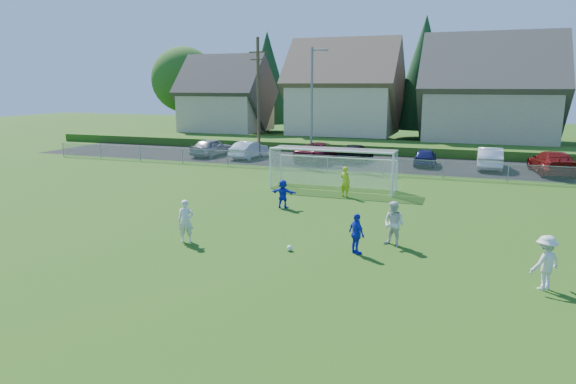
{
  "coord_description": "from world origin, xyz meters",
  "views": [
    {
      "loc": [
        7.69,
        -13.34,
        6.15
      ],
      "look_at": [
        0.0,
        8.0,
        1.4
      ],
      "focal_mm": 32.0,
      "sensor_mm": 36.0,
      "label": 1
    }
  ],
  "objects_px": {
    "player_white_a": "(186,221)",
    "goalkeeper": "(345,182)",
    "player_white_c": "(545,263)",
    "player_blue_a": "(357,234)",
    "car_g": "(552,163)",
    "soccer_goal": "(334,162)",
    "car_a": "(212,147)",
    "car_f": "(490,158)",
    "car_b": "(249,150)",
    "player_blue_b": "(283,194)",
    "player_white_b": "(394,224)",
    "soccer_ball": "(290,248)",
    "car_e": "(425,157)",
    "car_d": "(355,153)",
    "car_c": "(320,152)"
  },
  "relations": [
    {
      "from": "car_f",
      "to": "player_blue_b",
      "type": "bearing_deg",
      "value": 58.55
    },
    {
      "from": "player_white_a",
      "to": "car_d",
      "type": "distance_m",
      "value": 24.06
    },
    {
      "from": "player_white_c",
      "to": "player_blue_a",
      "type": "xyz_separation_m",
      "value": [
        -6.13,
        1.36,
        -0.09
      ]
    },
    {
      "from": "soccer_ball",
      "to": "player_white_b",
      "type": "bearing_deg",
      "value": 28.51
    },
    {
      "from": "car_a",
      "to": "car_f",
      "type": "xyz_separation_m",
      "value": [
        22.85,
        0.78,
        0.03
      ]
    },
    {
      "from": "player_blue_b",
      "to": "car_a",
      "type": "xyz_separation_m",
      "value": [
        -12.68,
        16.1,
        0.05
      ]
    },
    {
      "from": "car_b",
      "to": "player_blue_b",
      "type": "bearing_deg",
      "value": 124.72
    },
    {
      "from": "player_white_c",
      "to": "car_b",
      "type": "xyz_separation_m",
      "value": [
        -20.25,
        23.31,
        -0.13
      ]
    },
    {
      "from": "player_blue_b",
      "to": "goalkeeper",
      "type": "distance_m",
      "value": 4.34
    },
    {
      "from": "car_e",
      "to": "car_c",
      "type": "bearing_deg",
      "value": 2.67
    },
    {
      "from": "player_white_b",
      "to": "player_blue_b",
      "type": "relative_size",
      "value": 1.22
    },
    {
      "from": "player_white_b",
      "to": "car_f",
      "type": "xyz_separation_m",
      "value": [
        3.93,
        21.37,
        -0.08
      ]
    },
    {
      "from": "goalkeeper",
      "to": "car_e",
      "type": "relative_size",
      "value": 0.43
    },
    {
      "from": "player_blue_a",
      "to": "car_e",
      "type": "xyz_separation_m",
      "value": [
        0.42,
        22.77,
        -0.09
      ]
    },
    {
      "from": "player_white_a",
      "to": "car_g",
      "type": "distance_m",
      "value": 27.56
    },
    {
      "from": "player_blue_a",
      "to": "soccer_goal",
      "type": "xyz_separation_m",
      "value": [
        -3.91,
        11.44,
        0.86
      ]
    },
    {
      "from": "player_blue_a",
      "to": "car_a",
      "type": "bearing_deg",
      "value": -7.43
    },
    {
      "from": "soccer_ball",
      "to": "car_e",
      "type": "xyz_separation_m",
      "value": [
        2.86,
        23.3,
        0.57
      ]
    },
    {
      "from": "car_g",
      "to": "car_c",
      "type": "bearing_deg",
      "value": -9.19
    },
    {
      "from": "soccer_goal",
      "to": "car_a",
      "type": "bearing_deg",
      "value": 142.66
    },
    {
      "from": "soccer_ball",
      "to": "player_blue_a",
      "type": "distance_m",
      "value": 2.58
    },
    {
      "from": "player_blue_b",
      "to": "soccer_goal",
      "type": "height_order",
      "value": "soccer_goal"
    },
    {
      "from": "player_white_b",
      "to": "soccer_ball",
      "type": "bearing_deg",
      "value": -128.31
    },
    {
      "from": "player_white_a",
      "to": "player_blue_a",
      "type": "xyz_separation_m",
      "value": [
        6.7,
        0.84,
        -0.08
      ]
    },
    {
      "from": "player_white_b",
      "to": "car_a",
      "type": "bearing_deg",
      "value": 155.76
    },
    {
      "from": "player_white_a",
      "to": "soccer_goal",
      "type": "relative_size",
      "value": 0.23
    },
    {
      "from": "player_white_c",
      "to": "car_d",
      "type": "distance_m",
      "value": 27.01
    },
    {
      "from": "soccer_ball",
      "to": "car_g",
      "type": "height_order",
      "value": "car_g"
    },
    {
      "from": "player_white_c",
      "to": "player_blue_a",
      "type": "relative_size",
      "value": 1.11
    },
    {
      "from": "player_white_a",
      "to": "goalkeeper",
      "type": "height_order",
      "value": "goalkeeper"
    },
    {
      "from": "player_blue_b",
      "to": "player_blue_a",
      "type": "bearing_deg",
      "value": 132.83
    },
    {
      "from": "car_e",
      "to": "soccer_goal",
      "type": "xyz_separation_m",
      "value": [
        -4.34,
        -11.33,
        0.95
      ]
    },
    {
      "from": "car_b",
      "to": "soccer_ball",
      "type": "bearing_deg",
      "value": 122.8
    },
    {
      "from": "player_white_a",
      "to": "goalkeeper",
      "type": "distance_m",
      "value": 11.13
    },
    {
      "from": "car_b",
      "to": "soccer_goal",
      "type": "bearing_deg",
      "value": 139.52
    },
    {
      "from": "car_b",
      "to": "car_g",
      "type": "height_order",
      "value": "car_g"
    },
    {
      "from": "car_c",
      "to": "player_white_c",
      "type": "bearing_deg",
      "value": 128.31
    },
    {
      "from": "car_g",
      "to": "soccer_goal",
      "type": "height_order",
      "value": "soccer_goal"
    },
    {
      "from": "player_white_c",
      "to": "car_f",
      "type": "height_order",
      "value": "player_white_c"
    },
    {
      "from": "soccer_ball",
      "to": "car_a",
      "type": "bearing_deg",
      "value": 124.23
    },
    {
      "from": "goalkeeper",
      "to": "car_g",
      "type": "xyz_separation_m",
      "value": [
        11.86,
        12.16,
        -0.04
      ]
    },
    {
      "from": "player_white_a",
      "to": "car_d",
      "type": "height_order",
      "value": "player_white_a"
    },
    {
      "from": "player_white_b",
      "to": "player_blue_b",
      "type": "height_order",
      "value": "player_white_b"
    },
    {
      "from": "car_f",
      "to": "goalkeeper",
      "type": "bearing_deg",
      "value": 59.07
    },
    {
      "from": "car_a",
      "to": "car_b",
      "type": "height_order",
      "value": "car_a"
    },
    {
      "from": "goalkeeper",
      "to": "soccer_goal",
      "type": "bearing_deg",
      "value": -35.81
    },
    {
      "from": "soccer_goal",
      "to": "player_white_c",
      "type": "bearing_deg",
      "value": -51.91
    },
    {
      "from": "car_c",
      "to": "car_g",
      "type": "bearing_deg",
      "value": -173.97
    },
    {
      "from": "soccer_ball",
      "to": "player_white_a",
      "type": "bearing_deg",
      "value": -175.74
    },
    {
      "from": "player_blue_a",
      "to": "car_g",
      "type": "relative_size",
      "value": 0.27
    }
  ]
}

